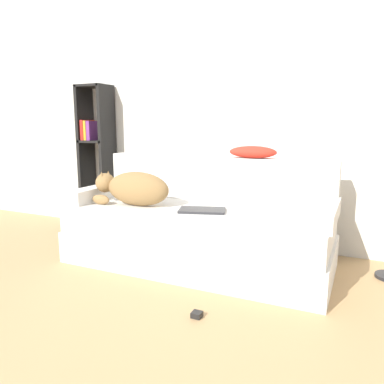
% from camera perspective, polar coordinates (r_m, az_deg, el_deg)
% --- Properties ---
extents(wall_back, '(7.80, 0.06, 2.70)m').
position_cam_1_polar(wall_back, '(3.60, 4.57, 13.94)').
color(wall_back, silver).
rests_on(wall_back, ground_plane).
extents(couch, '(2.08, 0.89, 0.46)m').
position_cam_1_polar(couch, '(3.03, 0.77, -6.87)').
color(couch, silver).
rests_on(couch, ground_plane).
extents(couch_backrest, '(2.04, 0.15, 0.38)m').
position_cam_1_polar(couch_backrest, '(3.27, 3.48, 2.05)').
color(couch_backrest, silver).
rests_on(couch_backrest, couch).
extents(couch_arm_left, '(0.15, 0.70, 0.12)m').
position_cam_1_polar(couch_arm_left, '(3.45, -14.04, -0.06)').
color(couch_arm_left, silver).
rests_on(couch_arm_left, couch).
extents(couch_arm_right, '(0.15, 0.70, 0.12)m').
position_cam_1_polar(couch_arm_right, '(2.71, 19.71, -3.14)').
color(couch_arm_right, silver).
rests_on(couch_arm_right, couch).
extents(dog, '(0.69, 0.24, 0.28)m').
position_cam_1_polar(dog, '(3.11, -8.98, 0.58)').
color(dog, olive).
rests_on(dog, couch).
extents(laptop, '(0.40, 0.30, 0.02)m').
position_cam_1_polar(laptop, '(2.87, 1.56, -2.80)').
color(laptop, '#2D2D30').
rests_on(laptop, couch).
extents(throw_pillow, '(0.40, 0.18, 0.10)m').
position_cam_1_polar(throw_pillow, '(3.14, 9.25, 6.03)').
color(throw_pillow, red).
rests_on(throw_pillow, couch_backrest).
extents(bookshelf, '(0.32, 0.26, 1.52)m').
position_cam_1_polar(bookshelf, '(4.12, -14.40, 6.13)').
color(bookshelf, black).
rests_on(bookshelf, ground_plane).
extents(power_adapter, '(0.06, 0.06, 0.03)m').
position_cam_1_polar(power_adapter, '(2.31, 0.74, -18.17)').
color(power_adapter, black).
rests_on(power_adapter, ground_plane).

